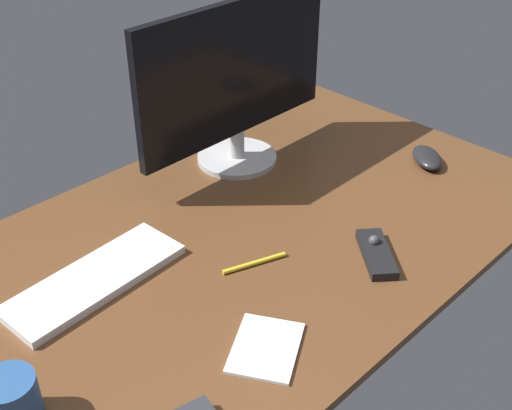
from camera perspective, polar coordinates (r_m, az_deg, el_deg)
name	(u,v)px	position (r cm, az deg, el deg)	size (l,w,h in cm)	color
desk	(249,235)	(142.36, -0.57, -2.64)	(140.00, 84.00, 2.00)	brown
monitor	(236,82)	(158.50, -1.78, 10.59)	(57.79, 20.08, 40.68)	#BBBBBB
keyboard	(95,279)	(131.61, -13.79, -6.27)	(36.16, 12.80, 1.74)	white
computer_mouse	(427,158)	(171.29, 14.61, 4.00)	(11.80, 6.67, 3.18)	black
media_remote	(376,253)	(136.22, 10.39, -4.11)	(13.74, 14.95, 3.47)	black
coffee_mug	(12,401)	(109.01, -20.40, -15.61)	(8.47, 8.47, 8.54)	#28518C
notepad	(266,348)	(115.45, 0.84, -12.26)	(14.27, 11.08, 0.62)	white
pen	(255,263)	(132.35, -0.13, -5.05)	(0.96, 0.96, 13.76)	yellow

